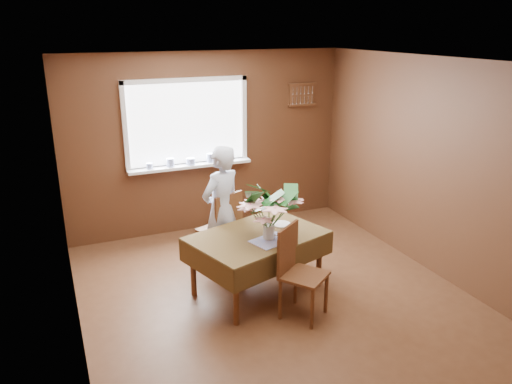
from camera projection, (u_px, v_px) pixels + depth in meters
name	position (u px, v px, depth m)	size (l,w,h in m)	color
floor	(276.00, 298.00, 5.42)	(4.50, 4.50, 0.00)	#55321D
ceiling	(279.00, 61.00, 4.63)	(4.50, 4.50, 0.00)	white
wall_back	(208.00, 143.00, 6.98)	(4.00, 4.00, 0.00)	brown
wall_front	(435.00, 295.00, 3.06)	(4.00, 4.00, 0.00)	brown
wall_left	(67.00, 218.00, 4.28)	(4.50, 4.50, 0.00)	brown
wall_right	(433.00, 168.00, 5.77)	(4.50, 4.50, 0.00)	brown
window_assembly	(189.00, 138.00, 6.80)	(1.72, 0.20, 1.22)	white
spoon_rack	(302.00, 95.00, 7.30)	(0.44, 0.05, 0.33)	brown
dining_table	(257.00, 241.00, 5.40)	(1.62, 1.32, 0.68)	brown
chair_far	(223.00, 227.00, 5.97)	(0.54, 0.54, 0.96)	brown
chair_near	(297.00, 268.00, 4.98)	(0.57, 0.57, 0.95)	brown
seated_woman	(221.00, 210.00, 5.80)	(0.56, 0.37, 1.54)	white
flower_bouquet	(269.00, 207.00, 5.16)	(0.63, 0.63, 0.54)	white
side_plate	(281.00, 224.00, 5.63)	(0.21, 0.21, 0.01)	white
table_knife	(276.00, 235.00, 5.33)	(0.02, 0.23, 0.00)	silver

